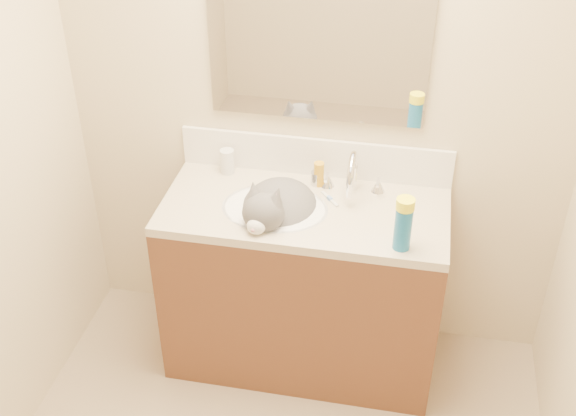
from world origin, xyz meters
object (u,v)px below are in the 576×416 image
at_px(vanity_cabinet, 303,289).
at_px(amber_bottle, 319,174).
at_px(pill_bottle, 227,161).
at_px(spray_can, 403,228).
at_px(faucet, 352,177).
at_px(basin, 275,221).
at_px(cat, 277,211).
at_px(silver_jar, 317,178).

height_order(vanity_cabinet, amber_bottle, amber_bottle).
bearing_deg(pill_bottle, spray_can, -27.08).
distance_m(faucet, amber_bottle, 0.16).
bearing_deg(faucet, spray_can, -55.46).
bearing_deg(amber_bottle, basin, -125.77).
relative_size(cat, silver_jar, 7.82).
relative_size(vanity_cabinet, spray_can, 6.55).
height_order(basin, cat, cat).
bearing_deg(vanity_cabinet, silver_jar, 83.17).
xyz_separation_m(cat, pill_bottle, (-0.27, 0.23, 0.07)).
bearing_deg(silver_jar, basin, -123.49).
height_order(faucet, amber_bottle, faucet).
bearing_deg(amber_bottle, cat, -124.81).
bearing_deg(silver_jar, faucet, -16.83).
bearing_deg(vanity_cabinet, cat, -167.24).
relative_size(basin, amber_bottle, 4.06).
height_order(pill_bottle, silver_jar, pill_bottle).
xyz_separation_m(vanity_cabinet, spray_can, (0.41, -0.20, 0.54)).
bearing_deg(pill_bottle, basin, -41.76).
bearing_deg(amber_bottle, silver_jar, 152.90).
bearing_deg(silver_jar, cat, -122.45).
bearing_deg(spray_can, faucet, 124.54).
height_order(basin, silver_jar, silver_jar).
bearing_deg(faucet, basin, -150.88).
xyz_separation_m(vanity_cabinet, cat, (-0.11, -0.03, 0.43)).
relative_size(vanity_cabinet, pill_bottle, 10.64).
distance_m(vanity_cabinet, faucet, 0.58).
relative_size(cat, spray_can, 2.63).
xyz_separation_m(amber_bottle, spray_can, (0.38, -0.38, 0.04)).
bearing_deg(spray_can, pill_bottle, 152.92).
xyz_separation_m(cat, silver_jar, (0.13, 0.21, 0.05)).
relative_size(faucet, spray_can, 1.53).
height_order(cat, silver_jar, cat).
distance_m(faucet, spray_can, 0.41).
bearing_deg(pill_bottle, amber_bottle, -3.64).
distance_m(silver_jar, spray_can, 0.55).
bearing_deg(faucet, cat, -150.88).
relative_size(amber_bottle, spray_can, 0.61).
xyz_separation_m(faucet, amber_bottle, (-0.15, 0.04, -0.03)).
relative_size(basin, silver_jar, 7.31).
bearing_deg(spray_can, amber_bottle, 135.01).
relative_size(basin, faucet, 1.61).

